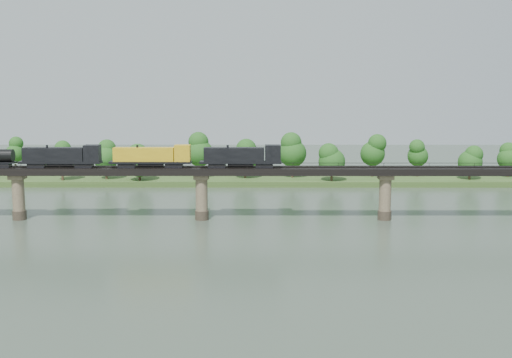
{
  "coord_description": "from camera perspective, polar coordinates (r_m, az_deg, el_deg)",
  "views": [
    {
      "loc": [
        12.17,
        -107.5,
        29.8
      ],
      "look_at": [
        11.87,
        30.0,
        9.0
      ],
      "focal_mm": 45.0,
      "sensor_mm": 36.0,
      "label": 1
    }
  ],
  "objects": [
    {
      "name": "bridge_superstructure",
      "position": [
        139.21,
        -4.89,
        1.14
      ],
      "size": [
        220.0,
        4.9,
        0.75
      ],
      "color": "black",
      "rests_on": "bridge"
    },
    {
      "name": "freight_train",
      "position": [
        141.52,
        -11.9,
        1.95
      ],
      "size": [
        71.49,
        2.79,
        4.92
      ],
      "color": "black",
      "rests_on": "bridge"
    },
    {
      "name": "far_treeline",
      "position": [
        190.28,
        -6.03,
        2.23
      ],
      "size": [
        289.06,
        17.54,
        13.6
      ],
      "color": "#382619",
      "rests_on": "far_bank"
    },
    {
      "name": "far_bank",
      "position": [
        195.05,
        -3.45,
        0.04
      ],
      "size": [
        300.0,
        24.0,
        1.6
      ],
      "primitive_type": "cube",
      "color": "#335020",
      "rests_on": "ground"
    },
    {
      "name": "ground",
      "position": [
        112.22,
        -6.15,
        -6.85
      ],
      "size": [
        400.0,
        400.0,
        0.0
      ],
      "primitive_type": "plane",
      "color": "#344235",
      "rests_on": "ground"
    },
    {
      "name": "bridge",
      "position": [
        140.17,
        -4.86,
        -1.43
      ],
      "size": [
        236.0,
        30.0,
        11.5
      ],
      "color": "#473A2D",
      "rests_on": "ground"
    }
  ]
}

